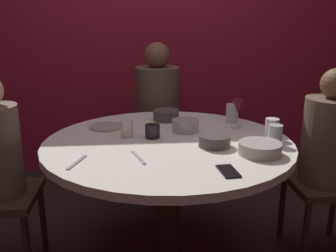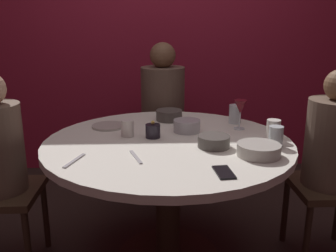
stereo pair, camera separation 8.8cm
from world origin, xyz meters
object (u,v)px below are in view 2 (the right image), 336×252
at_px(wine_glass, 240,108).
at_px(dinner_plate, 109,126).
at_px(bowl_sauce_side, 259,150).
at_px(cup_center_front, 128,128).
at_px(cell_phone, 224,172).
at_px(bowl_serving_large, 187,126).
at_px(bowl_small_white, 214,141).
at_px(dining_table, 168,167).
at_px(cup_near_candle, 273,130).
at_px(cup_by_left_diner, 235,114).
at_px(cup_by_right_diner, 276,136).
at_px(bowl_salad_center, 169,115).
at_px(candle_holder, 153,131).
at_px(seated_diner_right, 333,146).
at_px(seated_diner_back, 163,104).

xyz_separation_m(wine_glass, dinner_plate, (-0.78, 0.08, -0.12)).
distance_m(bowl_sauce_side, cup_center_front, 0.73).
bearing_deg(cell_phone, dinner_plate, -57.88).
bearing_deg(bowl_serving_large, bowl_small_white, -68.27).
relative_size(dining_table, cup_near_candle, 12.03).
bearing_deg(cell_phone, cup_by_left_diner, -110.70).
bearing_deg(bowl_small_white, wine_glass, 57.33).
bearing_deg(cup_by_right_diner, dinner_plate, 155.99).
bearing_deg(wine_glass, bowl_salad_center, 151.06).
relative_size(dining_table, bowl_salad_center, 7.95).
bearing_deg(bowl_salad_center, cup_by_left_diner, -12.00).
relative_size(candle_holder, bowl_salad_center, 0.58).
xyz_separation_m(bowl_serving_large, cup_center_front, (-0.34, -0.08, 0.01)).
height_order(cup_by_right_diner, cup_center_front, cup_by_right_diner).
distance_m(seated_diner_right, dinner_plate, 1.29).
bearing_deg(cup_near_candle, bowl_serving_large, 158.82).
bearing_deg(dining_table, bowl_sauce_side, -31.32).
distance_m(dining_table, bowl_serving_large, 0.27).
relative_size(bowl_small_white, cup_center_front, 1.77).
xyz_separation_m(wine_glass, cup_center_front, (-0.65, -0.11, -0.08)).
relative_size(bowl_serving_large, cup_center_front, 1.67).
bearing_deg(bowl_small_white, cup_by_right_diner, -0.47).
bearing_deg(wine_glass, dinner_plate, 174.34).
distance_m(cup_near_candle, cup_by_left_diner, 0.37).
distance_m(candle_holder, cup_by_right_diner, 0.65).
relative_size(bowl_salad_center, cup_near_candle, 1.51).
xyz_separation_m(seated_diner_back, candle_holder, (-0.08, -0.87, 0.04)).
height_order(dining_table, wine_glass, wine_glass).
distance_m(candle_holder, cell_phone, 0.60).
bearing_deg(cup_center_front, candle_holder, -12.65).
xyz_separation_m(seated_diner_right, dinner_plate, (-1.26, 0.28, 0.05)).
distance_m(bowl_serving_large, cup_by_left_diner, 0.36).
xyz_separation_m(dinner_plate, cup_center_front, (0.13, -0.19, 0.04)).
height_order(seated_diner_back, bowl_small_white, seated_diner_back).
distance_m(seated_diner_right, bowl_serving_large, 0.82).
xyz_separation_m(dining_table, cup_by_left_diner, (0.43, 0.34, 0.21)).
height_order(bowl_salad_center, cup_by_right_diner, cup_by_right_diner).
height_order(wine_glass, cell_phone, wine_glass).
distance_m(seated_diner_right, wine_glass, 0.55).
bearing_deg(cup_near_candle, cup_center_front, 172.80).
relative_size(wine_glass, cup_by_right_diner, 1.66).
relative_size(wine_glass, bowl_small_white, 1.08).
xyz_separation_m(cell_phone, cup_by_right_diner, (0.33, 0.34, 0.05)).
relative_size(dining_table, cell_phone, 9.53).
relative_size(seated_diner_back, bowl_small_white, 7.40).
height_order(seated_diner_right, dinner_plate, seated_diner_right).
xyz_separation_m(dining_table, bowl_small_white, (0.23, -0.12, 0.18)).
distance_m(seated_diner_back, cell_phone, 1.40).
bearing_deg(cell_phone, dining_table, -70.23).
bearing_deg(bowl_salad_center, bowl_small_white, -69.55).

